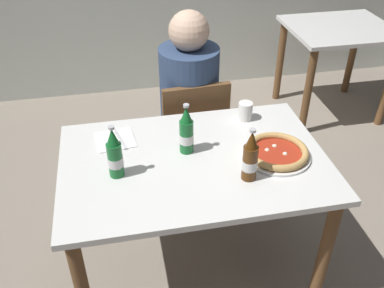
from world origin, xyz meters
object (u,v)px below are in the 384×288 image
dining_table_main (194,179)px  napkin_with_cutlery (116,139)px  beer_bottle_left (115,155)px  pizza_margherita_near (277,152)px  beer_bottle_right (186,132)px  diner_seated (189,114)px  chair_behind_table (192,133)px  paper_cup (245,111)px  beer_bottle_center (250,158)px  dining_table_background (337,46)px

dining_table_main → napkin_with_cutlery: napkin_with_cutlery is taller
beer_bottle_left → napkin_with_cutlery: 0.28m
pizza_margherita_near → beer_bottle_right: 0.42m
diner_seated → dining_table_main: bearing=-99.0°
dining_table_main → chair_behind_table: bearing=79.9°
diner_seated → paper_cup: 0.48m
chair_behind_table → beer_bottle_center: beer_bottle_center is taller
dining_table_background → beer_bottle_left: bearing=-140.6°
dining_table_main → dining_table_background: size_ratio=1.50×
beer_bottle_left → paper_cup: 0.75m
dining_table_background → napkin_with_cutlery: size_ratio=4.06×
pizza_margherita_near → paper_cup: bearing=98.3°
chair_behind_table → paper_cup: bearing=120.2°
dining_table_main → diner_seated: diner_seated is taller
paper_cup → beer_bottle_left: bearing=-154.0°
beer_bottle_left → beer_bottle_center: bearing=-13.4°
chair_behind_table → beer_bottle_center: (0.09, -0.78, 0.37)m
beer_bottle_right → diner_seated: bearing=77.9°
beer_bottle_center → beer_bottle_right: bearing=132.6°
dining_table_main → pizza_margherita_near: (0.37, -0.05, 0.14)m
dining_table_main → beer_bottle_left: (-0.35, -0.04, 0.22)m
beer_bottle_right → napkin_with_cutlery: size_ratio=1.25×
dining_table_main → beer_bottle_center: bearing=-40.5°
dining_table_background → beer_bottle_center: bearing=-127.9°
pizza_margherita_near → beer_bottle_center: beer_bottle_center is taller
beer_bottle_center → pizza_margherita_near: bearing=35.5°
chair_behind_table → dining_table_main: bearing=76.5°
beer_bottle_right → beer_bottle_center: bearing=-47.4°
beer_bottle_center → napkin_with_cutlery: bearing=143.7°
beer_bottle_left → paper_cup: size_ratio=2.60×
dining_table_main → beer_bottle_left: beer_bottle_left is taller
chair_behind_table → pizza_margherita_near: (0.26, -0.66, 0.29)m
dining_table_background → beer_bottle_right: 2.03m
beer_bottle_left → beer_bottle_right: bearing=19.0°
napkin_with_cutlery → paper_cup: (0.66, 0.06, 0.04)m
dining_table_main → beer_bottle_right: bearing=107.1°
beer_bottle_left → dining_table_background: bearing=39.4°
beer_bottle_left → diner_seated: bearing=57.2°
paper_cup → napkin_with_cutlery: bearing=-174.8°
dining_table_main → chair_behind_table: size_ratio=1.41×
chair_behind_table → pizza_margherita_near: size_ratio=2.76×
beer_bottle_left → napkin_with_cutlery: size_ratio=1.25×
dining_table_main → napkin_with_cutlery: (-0.34, 0.22, 0.12)m
dining_table_main → beer_bottle_right: beer_bottle_right is taller
dining_table_main → pizza_margherita_near: pizza_margherita_near is taller
diner_seated → pizza_margherita_near: bearing=-69.3°
pizza_margherita_near → napkin_with_cutlery: 0.76m
chair_behind_table → beer_bottle_left: beer_bottle_left is taller
chair_behind_table → dining_table_background: 1.59m
chair_behind_table → diner_seated: diner_seated is taller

